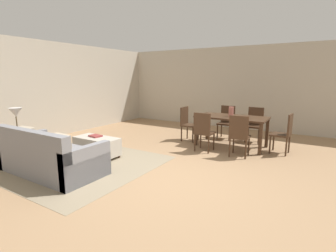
{
  "coord_description": "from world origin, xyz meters",
  "views": [
    {
      "loc": [
        2.2,
        -3.51,
        1.72
      ],
      "look_at": [
        -0.82,
        1.39,
        0.6
      ],
      "focal_mm": 27.14,
      "sensor_mm": 36.0,
      "label": 1
    }
  ],
  "objects_px": {
    "dining_chair_far_right": "(255,123)",
    "dining_chair_head_west": "(187,122)",
    "couch": "(50,157)",
    "dining_table": "(232,120)",
    "book_on_ottoman": "(95,136)",
    "ottoman_table": "(97,146)",
    "vase_centerpiece": "(231,112)",
    "dining_chair_head_east": "(285,131)",
    "side_table": "(19,138)",
    "table_lamp": "(16,113)",
    "dining_chair_near_right": "(239,134)",
    "dining_chair_near_left": "(203,130)",
    "dining_chair_far_left": "(227,120)"
  },
  "relations": [
    {
      "from": "dining_chair_far_right",
      "to": "dining_chair_head_west",
      "type": "height_order",
      "value": "same"
    },
    {
      "from": "couch",
      "to": "dining_table",
      "type": "height_order",
      "value": "couch"
    },
    {
      "from": "book_on_ottoman",
      "to": "ottoman_table",
      "type": "bearing_deg",
      "value": -28.16
    },
    {
      "from": "vase_centerpiece",
      "to": "dining_chair_head_east",
      "type": "bearing_deg",
      "value": 1.27
    },
    {
      "from": "dining_table",
      "to": "side_table",
      "type": "bearing_deg",
      "value": -136.35
    },
    {
      "from": "couch",
      "to": "dining_chair_head_west",
      "type": "relative_size",
      "value": 2.13
    },
    {
      "from": "table_lamp",
      "to": "dining_table",
      "type": "xyz_separation_m",
      "value": [
        3.49,
        3.33,
        -0.31
      ]
    },
    {
      "from": "book_on_ottoman",
      "to": "vase_centerpiece",
      "type": "bearing_deg",
      "value": 45.14
    },
    {
      "from": "table_lamp",
      "to": "dining_chair_head_east",
      "type": "bearing_deg",
      "value": 35.27
    },
    {
      "from": "table_lamp",
      "to": "dining_table",
      "type": "height_order",
      "value": "table_lamp"
    },
    {
      "from": "ottoman_table",
      "to": "vase_centerpiece",
      "type": "height_order",
      "value": "vase_centerpiece"
    },
    {
      "from": "side_table",
      "to": "table_lamp",
      "type": "relative_size",
      "value": 1.09
    },
    {
      "from": "couch",
      "to": "vase_centerpiece",
      "type": "relative_size",
      "value": 8.19
    },
    {
      "from": "side_table",
      "to": "dining_chair_head_west",
      "type": "xyz_separation_m",
      "value": [
        2.28,
        3.29,
        0.07
      ]
    },
    {
      "from": "dining_chair_head_east",
      "to": "dining_chair_near_right",
      "type": "bearing_deg",
      "value": -136.12
    },
    {
      "from": "dining_table",
      "to": "dining_chair_head_east",
      "type": "relative_size",
      "value": 1.84
    },
    {
      "from": "dining_table",
      "to": "dining_chair_far_right",
      "type": "height_order",
      "value": "dining_chair_far_right"
    },
    {
      "from": "dining_table",
      "to": "book_on_ottoman",
      "type": "height_order",
      "value": "dining_table"
    },
    {
      "from": "couch",
      "to": "dining_chair_near_right",
      "type": "height_order",
      "value": "dining_chair_near_right"
    },
    {
      "from": "dining_chair_near_left",
      "to": "dining_chair_near_right",
      "type": "distance_m",
      "value": 0.83
    },
    {
      "from": "dining_chair_head_west",
      "to": "dining_chair_far_left",
      "type": "bearing_deg",
      "value": 45.07
    },
    {
      "from": "ottoman_table",
      "to": "dining_chair_far_right",
      "type": "height_order",
      "value": "dining_chair_far_right"
    },
    {
      "from": "dining_chair_far_left",
      "to": "dining_chair_head_west",
      "type": "distance_m",
      "value": 1.16
    },
    {
      "from": "dining_table",
      "to": "dining_chair_far_right",
      "type": "relative_size",
      "value": 1.84
    },
    {
      "from": "dining_chair_near_left",
      "to": "dining_chair_far_left",
      "type": "distance_m",
      "value": 1.57
    },
    {
      "from": "table_lamp",
      "to": "dining_chair_near_right",
      "type": "bearing_deg",
      "value": 33.23
    },
    {
      "from": "dining_table",
      "to": "dining_chair_near_right",
      "type": "xyz_separation_m",
      "value": [
        0.42,
        -0.77,
        -0.15
      ]
    },
    {
      "from": "dining_chair_head_east",
      "to": "dining_chair_head_west",
      "type": "relative_size",
      "value": 1.0
    },
    {
      "from": "ottoman_table",
      "to": "vase_centerpiece",
      "type": "distance_m",
      "value": 3.27
    },
    {
      "from": "dining_table",
      "to": "dining_chair_near_left",
      "type": "height_order",
      "value": "dining_chair_near_left"
    },
    {
      "from": "dining_chair_head_west",
      "to": "book_on_ottoman",
      "type": "relative_size",
      "value": 3.54
    },
    {
      "from": "dining_chair_near_right",
      "to": "vase_centerpiece",
      "type": "distance_m",
      "value": 0.93
    },
    {
      "from": "table_lamp",
      "to": "couch",
      "type": "bearing_deg",
      "value": -6.71
    },
    {
      "from": "couch",
      "to": "book_on_ottoman",
      "type": "height_order",
      "value": "couch"
    },
    {
      "from": "ottoman_table",
      "to": "dining_chair_far_left",
      "type": "xyz_separation_m",
      "value": [
        1.83,
        3.14,
        0.28
      ]
    },
    {
      "from": "couch",
      "to": "dining_table",
      "type": "bearing_deg",
      "value": 57.58
    },
    {
      "from": "dining_chair_far_left",
      "to": "dining_chair_head_east",
      "type": "height_order",
      "value": "same"
    },
    {
      "from": "side_table",
      "to": "table_lamp",
      "type": "height_order",
      "value": "table_lamp"
    },
    {
      "from": "dining_chair_far_left",
      "to": "dining_chair_head_west",
      "type": "height_order",
      "value": "same"
    },
    {
      "from": "dining_chair_near_right",
      "to": "dining_chair_head_west",
      "type": "bearing_deg",
      "value": 155.86
    },
    {
      "from": "couch",
      "to": "table_lamp",
      "type": "xyz_separation_m",
      "value": [
        -1.28,
        0.15,
        0.69
      ]
    },
    {
      "from": "dining_chair_head_east",
      "to": "vase_centerpiece",
      "type": "bearing_deg",
      "value": -178.73
    },
    {
      "from": "dining_chair_near_left",
      "to": "dining_chair_far_right",
      "type": "height_order",
      "value": "same"
    },
    {
      "from": "side_table",
      "to": "dining_chair_head_west",
      "type": "bearing_deg",
      "value": 55.27
    },
    {
      "from": "dining_chair_near_left",
      "to": "dining_chair_near_right",
      "type": "bearing_deg",
      "value": 1.33
    },
    {
      "from": "couch",
      "to": "book_on_ottoman",
      "type": "distance_m",
      "value": 1.18
    },
    {
      "from": "table_lamp",
      "to": "dining_chair_head_west",
      "type": "height_order",
      "value": "table_lamp"
    },
    {
      "from": "couch",
      "to": "vase_centerpiece",
      "type": "bearing_deg",
      "value": 57.56
    },
    {
      "from": "table_lamp",
      "to": "vase_centerpiece",
      "type": "relative_size",
      "value": 2.19
    },
    {
      "from": "table_lamp",
      "to": "dining_table",
      "type": "distance_m",
      "value": 4.84
    }
  ]
}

